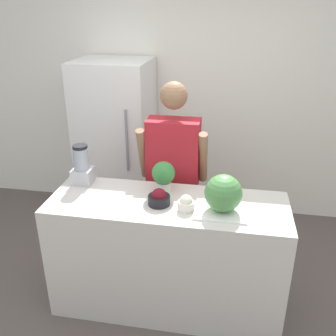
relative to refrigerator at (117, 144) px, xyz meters
name	(u,v)px	position (x,y,z in m)	size (l,w,h in m)	color
ground_plane	(160,331)	(0.76, -1.54, -0.86)	(14.00, 14.00, 0.00)	#564C47
wall_back	(194,96)	(0.76, 0.39, 0.44)	(8.00, 0.06, 2.60)	white
counter_island	(167,255)	(0.76, -1.24, -0.40)	(1.71, 0.61, 0.92)	beige
refrigerator	(117,144)	(0.00, 0.00, 0.00)	(0.72, 0.71, 1.71)	white
person	(173,178)	(0.72, -0.71, 0.00)	(0.57, 0.27, 1.66)	gray
cutting_board	(221,211)	(1.14, -1.31, 0.07)	(0.36, 0.28, 0.01)	white
watermelon	(223,193)	(1.15, -1.31, 0.20)	(0.25, 0.25, 0.25)	#4C8C47
bowl_cherries	(159,198)	(0.71, -1.29, 0.11)	(0.15, 0.15, 0.12)	black
bowl_cream	(186,204)	(0.91, -1.33, 0.11)	(0.11, 0.11, 0.11)	white
blender	(82,167)	(0.06, -1.05, 0.20)	(0.15, 0.15, 0.31)	#B7B7BC
potted_plant	(163,175)	(0.70, -1.08, 0.19)	(0.17, 0.17, 0.23)	beige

